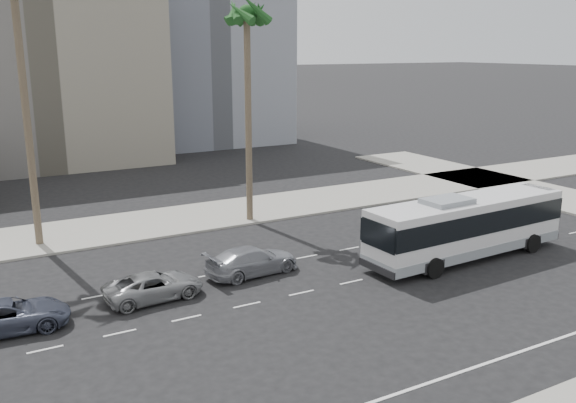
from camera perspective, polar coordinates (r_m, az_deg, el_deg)
ground at (r=33.94m, az=10.09°, el=-6.48°), size 700.00×700.00×0.00m
sidewalk_north at (r=46.33m, az=-2.06°, el=-0.54°), size 120.00×7.00×0.15m
midrise_beige_west at (r=69.95m, az=-22.72°, el=10.78°), size 24.00×18.00×18.00m
midrise_gray_center at (r=81.51m, az=-9.13°, el=14.82°), size 20.00×20.00×26.00m
highrise_far at (r=298.97m, az=-12.13°, el=17.37°), size 22.00×22.00×60.00m
city_bus at (r=36.47m, az=16.27°, el=-2.11°), size 13.17×3.45×3.76m
car_a at (r=32.96m, az=-3.37°, el=-5.51°), size 2.63×5.38×1.51m
car_b at (r=30.48m, az=-12.37°, el=-7.69°), size 2.50×4.89×1.32m
car_c at (r=29.17m, az=-24.57°, el=-9.64°), size 2.65×5.18×1.40m
palm_near at (r=41.40m, az=-3.86°, el=16.67°), size 4.47×4.47×15.08m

